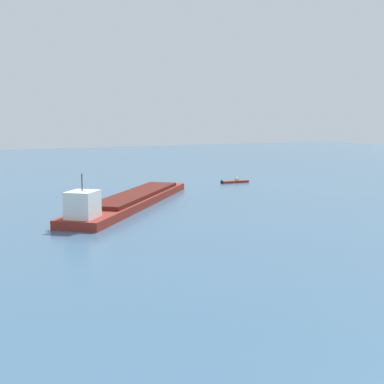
% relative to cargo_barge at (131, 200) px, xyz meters
% --- Properties ---
extents(cargo_barge, '(28.26, 26.80, 5.58)m').
position_rel_cargo_barge_xyz_m(cargo_barge, '(0.00, 0.00, 0.00)').
color(cargo_barge, maroon).
rests_on(cargo_barge, ground).
extents(fishing_skiff, '(5.55, 2.04, 0.88)m').
position_rel_cargo_barge_xyz_m(fishing_skiff, '(27.38, 12.81, -0.62)').
color(fishing_skiff, maroon).
rests_on(fishing_skiff, ground).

